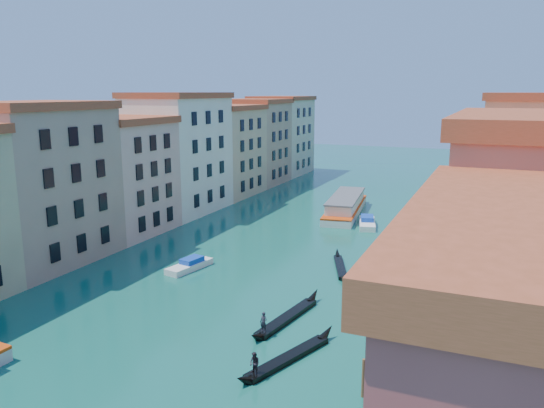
# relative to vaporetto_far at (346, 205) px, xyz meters

# --- Properties ---
(left_bank_palazzos) EXTENTS (12.80, 128.40, 21.00)m
(left_bank_palazzos) POSITION_rel_vaporetto_far_xyz_m (-27.94, -15.91, 8.25)
(left_bank_palazzos) COLOR beige
(left_bank_palazzos) RESTS_ON ground
(right_bank_palazzos) EXTENTS (12.80, 128.40, 21.00)m
(right_bank_palazzos) POSITION_rel_vaporetto_far_xyz_m (28.06, -15.59, 8.29)
(right_bank_palazzos) COLOR #AB3E3A
(right_bank_palazzos) RESTS_ON ground
(quay) EXTENTS (4.00, 140.00, 1.00)m
(quay) POSITION_rel_vaporetto_far_xyz_m (20.06, -15.59, -0.96)
(quay) COLOR gray
(quay) RESTS_ON ground
(restaurant_awnings) EXTENTS (3.20, 44.55, 3.12)m
(restaurant_awnings) POSITION_rel_vaporetto_far_xyz_m (20.25, -57.59, 1.53)
(restaurant_awnings) COLOR maroon
(restaurant_awnings) RESTS_ON ground
(mooring_poles_right) EXTENTS (1.44, 54.24, 3.20)m
(mooring_poles_right) POSITION_rel_vaporetto_far_xyz_m (17.16, -51.79, -0.16)
(mooring_poles_right) COLOR brown
(mooring_poles_right) RESTS_ON ground
(vaporetto_far) EXTENTS (7.60, 22.25, 3.24)m
(vaporetto_far) POSITION_rel_vaporetto_far_xyz_m (0.00, 0.00, 0.00)
(vaporetto_far) COLOR silver
(vaporetto_far) RESTS_ON ground
(gondola_fore) EXTENTS (2.97, 12.58, 2.52)m
(gondola_fore) POSITION_rel_vaporetto_far_xyz_m (6.94, -45.74, -1.04)
(gondola_fore) COLOR black
(gondola_fore) RESTS_ON ground
(gondola_right) EXTENTS (4.90, 11.61, 2.40)m
(gondola_right) POSITION_rel_vaporetto_far_xyz_m (9.77, -53.07, -1.00)
(gondola_right) COLOR black
(gondola_right) RESTS_ON ground
(gondola_far) EXTENTS (4.61, 10.54, 1.55)m
(gondola_far) POSITION_rel_vaporetto_far_xyz_m (7.37, -29.20, -1.14)
(gondola_far) COLOR black
(gondola_far) RESTS_ON ground
(motorboat_mid) EXTENTS (3.25, 6.80, 1.35)m
(motorboat_mid) POSITION_rel_vaporetto_far_xyz_m (-9.31, -36.67, -0.93)
(motorboat_mid) COLOR white
(motorboat_mid) RESTS_ON ground
(motorboat_far) EXTENTS (4.22, 7.98, 1.58)m
(motorboat_far) POSITION_rel_vaporetto_far_xyz_m (5.63, -7.45, -0.85)
(motorboat_far) COLOR white
(motorboat_far) RESTS_ON ground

